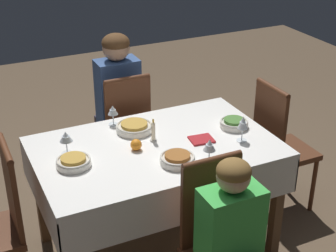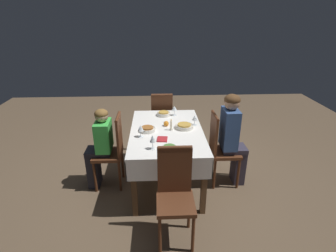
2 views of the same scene
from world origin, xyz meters
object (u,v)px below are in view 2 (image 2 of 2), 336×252
at_px(orange_fruit, 166,123).
at_px(person_child_green, 100,145).
at_px(napkin_red_folded, 162,139).
at_px(chair_north, 220,147).
at_px(candle_centerpiece, 171,126).
at_px(wine_glass_south, 141,128).
at_px(wine_glass_north, 195,118).
at_px(chair_west, 162,119).
at_px(wine_glass_west, 174,108).
at_px(bowl_north, 184,126).
at_px(wine_glass_east, 153,139).
at_px(person_adult_denim, 233,135).
at_px(bowl_west, 164,114).
at_px(chair_east, 175,192).
at_px(bowl_south, 147,129).
at_px(bowl_east, 169,149).
at_px(chair_south, 113,148).
at_px(dining_table, 167,137).

bearing_deg(orange_fruit, person_child_green, -78.87).
bearing_deg(napkin_red_folded, chair_north, 106.51).
height_order(candle_centerpiece, orange_fruit, candle_centerpiece).
bearing_deg(wine_glass_south, wine_glass_north, 115.08).
relative_size(chair_west, wine_glass_west, 6.88).
xyz_separation_m(bowl_north, wine_glass_south, (0.23, -0.54, 0.08)).
bearing_deg(wine_glass_west, wine_glass_east, -16.81).
height_order(wine_glass_east, orange_fruit, wine_glass_east).
xyz_separation_m(person_adult_denim, bowl_west, (-0.56, -0.85, 0.09)).
bearing_deg(chair_east, wine_glass_south, 114.82).
height_order(chair_west, wine_glass_north, chair_west).
height_order(chair_north, bowl_south, chair_north).
bearing_deg(bowl_west, wine_glass_south, -22.76).
bearing_deg(napkin_red_folded, bowl_north, 137.86).
height_order(wine_glass_west, napkin_red_folded, wine_glass_west).
relative_size(wine_glass_south, candle_centerpiece, 0.99).
xyz_separation_m(bowl_west, bowl_east, (1.05, 0.03, 0.00)).
xyz_separation_m(bowl_west, wine_glass_east, (1.00, -0.15, 0.09)).
relative_size(chair_south, bowl_south, 4.92).
height_order(chair_north, person_child_green, person_child_green).
relative_size(chair_east, candle_centerpiece, 6.54).
bearing_deg(orange_fruit, chair_north, 75.32).
relative_size(chair_south, person_adult_denim, 0.80).
xyz_separation_m(person_adult_denim, bowl_south, (-0.03, -1.07, 0.09)).
xyz_separation_m(person_adult_denim, bowl_north, (-0.10, -0.60, 0.09)).
relative_size(person_child_green, wine_glass_east, 6.46).
distance_m(bowl_south, wine_glass_west, 0.65).
distance_m(chair_west, wine_glass_east, 1.49).
bearing_deg(person_child_green, dining_table, 92.88).
bearing_deg(person_adult_denim, chair_south, 89.54).
bearing_deg(chair_west, bowl_west, 92.00).
relative_size(chair_south, orange_fruit, 14.55).
bearing_deg(candle_centerpiece, bowl_south, -86.92).
bearing_deg(bowl_east, bowl_west, -178.47).
xyz_separation_m(chair_south, person_adult_denim, (0.01, 1.51, 0.16)).
height_order(dining_table, bowl_east, bowl_east).
distance_m(bowl_west, wine_glass_west, 0.17).
height_order(bowl_west, wine_glass_west, wine_glass_west).
xyz_separation_m(dining_table, wine_glass_south, (0.19, -0.31, 0.20)).
bearing_deg(chair_north, bowl_north, 77.88).
bearing_deg(candle_centerpiece, chair_west, -174.50).
distance_m(chair_south, chair_east, 1.16).
bearing_deg(bowl_west, wine_glass_north, 46.20).
height_order(wine_glass_east, napkin_red_folded, wine_glass_east).
distance_m(bowl_south, bowl_west, 0.57).
bearing_deg(candle_centerpiece, person_adult_denim, 86.78).
height_order(dining_table, wine_glass_east, wine_glass_east).
bearing_deg(bowl_north, person_child_green, -85.39).
bearing_deg(bowl_east, person_adult_denim, 120.95).
bearing_deg(wine_glass_south, chair_south, -111.18).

